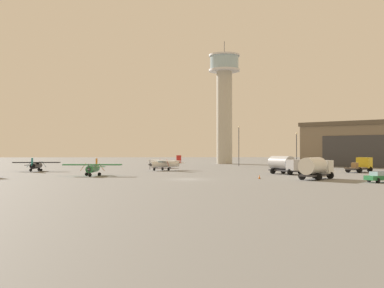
% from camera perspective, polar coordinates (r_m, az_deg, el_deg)
% --- Properties ---
extents(ground_plane, '(400.00, 400.00, 0.00)m').
position_cam_1_polar(ground_plane, '(65.14, -0.45, -4.29)').
color(ground_plane, slate).
extents(control_tower, '(9.13, 9.13, 36.27)m').
position_cam_1_polar(control_tower, '(139.97, 3.94, 5.76)').
color(control_tower, '#B2AD9E').
rests_on(control_tower, ground_plane).
extents(hangar, '(36.37, 36.19, 11.00)m').
position_cam_1_polar(hangar, '(127.97, 20.72, -0.03)').
color(hangar, '#7A6B56').
rests_on(hangar, ground_plane).
extents(airplane_white, '(7.62, 9.30, 2.99)m').
position_cam_1_polar(airplane_white, '(93.13, -3.29, -2.36)').
color(airplane_white, white).
rests_on(airplane_white, ground_plane).
extents(airplane_green, '(9.11, 7.16, 2.69)m').
position_cam_1_polar(airplane_green, '(75.16, -11.92, -2.84)').
color(airplane_green, '#287A42').
rests_on(airplane_green, ground_plane).
extents(airplane_black, '(8.73, 6.86, 2.58)m').
position_cam_1_polar(airplane_black, '(93.71, -18.37, -2.43)').
color(airplane_black, black).
rests_on(airplane_black, ground_plane).
extents(truck_flatbed_yellow, '(6.44, 6.11, 2.68)m').
position_cam_1_polar(truck_flatbed_yellow, '(91.29, 19.83, -2.42)').
color(truck_flatbed_yellow, '#38383D').
rests_on(truck_flatbed_yellow, ground_plane).
extents(truck_fuel_tanker_silver, '(5.02, 7.26, 3.04)m').
position_cam_1_polar(truck_fuel_tanker_silver, '(80.23, 11.23, -2.41)').
color(truck_fuel_tanker_silver, '#38383D').
rests_on(truck_fuel_tanker_silver, ground_plane).
extents(truck_fuel_tanker_white, '(6.21, 6.75, 3.04)m').
position_cam_1_polar(truck_fuel_tanker_white, '(66.76, 14.74, -2.73)').
color(truck_fuel_tanker_white, '#38383D').
rests_on(truck_fuel_tanker_white, ground_plane).
extents(car_red, '(4.86, 2.86, 1.37)m').
position_cam_1_polar(car_red, '(105.04, -3.55, -2.54)').
color(car_red, red).
rests_on(car_red, ground_plane).
extents(car_green, '(4.77, 2.98, 1.37)m').
position_cam_1_polar(car_green, '(63.26, 22.09, -3.67)').
color(car_green, '#287A42').
rests_on(car_green, ground_plane).
extents(light_post_west, '(0.44, 0.44, 10.15)m').
position_cam_1_polar(light_post_west, '(119.73, 5.70, 0.17)').
color(light_post_west, '#38383D').
rests_on(light_post_west, ground_plane).
extents(light_post_east, '(0.44, 0.44, 8.03)m').
position_cam_1_polar(light_post_east, '(109.52, 12.55, -0.31)').
color(light_post_east, '#38383D').
rests_on(light_post_east, ground_plane).
extents(traffic_cone_near_left, '(0.36, 0.36, 0.58)m').
position_cam_1_polar(traffic_cone_near_left, '(66.65, 8.17, -3.96)').
color(traffic_cone_near_left, black).
rests_on(traffic_cone_near_left, ground_plane).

